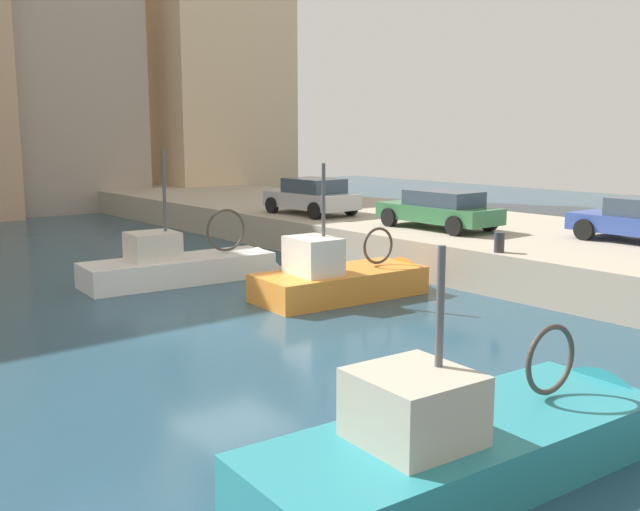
{
  "coord_description": "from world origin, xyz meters",
  "views": [
    {
      "loc": [
        -8.87,
        -14.04,
        4.51
      ],
      "look_at": [
        3.23,
        0.71,
        1.2
      ],
      "focal_mm": 40.8,
      "sensor_mm": 36.0,
      "label": 1
    }
  ],
  "objects": [
    {
      "name": "parked_car_green",
      "position": [
        9.69,
        2.22,
        1.88
      ],
      "size": [
        1.95,
        4.34,
        1.3
      ],
      "color": "#387547",
      "rests_on": "quay_wall"
    },
    {
      "name": "mooring_bollard_north",
      "position": [
        7.35,
        -2.0,
        1.48
      ],
      "size": [
        0.28,
        0.28,
        0.55
      ],
      "primitive_type": "cylinder",
      "color": "#2D2D33",
      "rests_on": "quay_wall"
    },
    {
      "name": "fishing_boat_teal",
      "position": [
        -1.43,
        -8.38,
        0.11
      ],
      "size": [
        7.04,
        2.71,
        4.07
      ],
      "color": "teal",
      "rests_on": "ground"
    },
    {
      "name": "parked_car_silver",
      "position": [
        9.03,
        8.29,
        1.93
      ],
      "size": [
        2.13,
        3.95,
        1.43
      ],
      "color": "#B7B7BC",
      "rests_on": "quay_wall"
    },
    {
      "name": "fishing_boat_white",
      "position": [
        1.75,
        5.16,
        0.12
      ],
      "size": [
        6.62,
        2.42,
        4.76
      ],
      "color": "white",
      "rests_on": "ground"
    },
    {
      "name": "fishing_boat_orange",
      "position": [
        4.12,
        0.51,
        0.13
      ],
      "size": [
        5.65,
        2.55,
        4.54
      ],
      "color": "orange",
      "rests_on": "ground"
    },
    {
      "name": "quay_wall",
      "position": [
        11.5,
        0.0,
        0.6
      ],
      "size": [
        9.0,
        56.0,
        1.2
      ],
      "primitive_type": "cube",
      "color": "#ADA08C",
      "rests_on": "ground"
    },
    {
      "name": "water_surface",
      "position": [
        0.0,
        0.0,
        0.0
      ],
      "size": [
        80.0,
        80.0,
        0.0
      ],
      "primitive_type": "plane",
      "color": "navy",
      "rests_on": "ground"
    },
    {
      "name": "waterfront_building_east",
      "position": [
        6.54,
        27.66,
        8.15
      ],
      "size": [
        7.58,
        6.84,
        16.26
      ],
      "color": "#A39384",
      "rests_on": "ground"
    },
    {
      "name": "waterfront_building_west",
      "position": [
        15.79,
        27.57,
        10.91
      ],
      "size": [
        8.55,
        9.01,
        21.77
      ],
      "color": "beige",
      "rests_on": "ground"
    }
  ]
}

